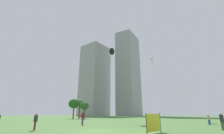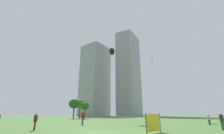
# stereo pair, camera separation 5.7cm
# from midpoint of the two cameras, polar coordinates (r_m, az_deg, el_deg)

# --- Properties ---
(ground) EXTENTS (280.00, 280.00, 0.00)m
(ground) POSITION_cam_midpoint_polar(r_m,az_deg,el_deg) (15.28, -5.82, -22.83)
(ground) COLOR #4C7538
(person_standing_0) EXTENTS (0.42, 0.42, 1.87)m
(person_standing_0) POSITION_cam_midpoint_polar(r_m,az_deg,el_deg) (24.44, -10.98, -17.94)
(person_standing_0) COLOR #593372
(person_standing_0) RESTS_ON ground
(person_standing_1) EXTENTS (0.34, 0.34, 1.54)m
(person_standing_1) POSITION_cam_midpoint_polar(r_m,az_deg,el_deg) (27.30, 32.46, -15.99)
(person_standing_1) COLOR #1E478C
(person_standing_1) RESTS_ON ground
(person_standing_2) EXTENTS (0.36, 0.36, 1.61)m
(person_standing_2) POSITION_cam_midpoint_polar(r_m,az_deg,el_deg) (17.69, -26.82, -17.37)
(person_standing_2) COLOR maroon
(person_standing_2) RESTS_ON ground
(person_standing_3) EXTENTS (0.37, 0.37, 1.67)m
(person_standing_3) POSITION_cam_midpoint_polar(r_m,az_deg,el_deg) (19.34, 35.81, -15.77)
(person_standing_3) COLOR #3F593F
(person_standing_3) RESTS_ON ground
(kite_flying_1) EXTENTS (6.43, 7.36, 19.11)m
(kite_flying_1) POSITION_cam_midpoint_polar(r_m,az_deg,el_deg) (42.19, -0.66, 5.80)
(kite_flying_1) COLOR silver
(kite_flying_1) RESTS_ON ground
(kite_flying_3) EXTENTS (1.40, 4.90, 18.51)m
(kite_flying_3) POSITION_cam_midpoint_polar(r_m,az_deg,el_deg) (48.13, 14.67, 3.31)
(kite_flying_3) COLOR silver
(kite_flying_3) RESTS_ON ground
(park_tree_0) EXTENTS (3.10, 3.10, 6.57)m
(park_tree_0) POSITION_cam_midpoint_polar(r_m,az_deg,el_deg) (57.41, -11.98, -13.15)
(park_tree_0) COLOR brown
(park_tree_0) RESTS_ON ground
(park_tree_1) EXTENTS (3.78, 3.78, 6.56)m
(park_tree_1) POSITION_cam_midpoint_polar(r_m,az_deg,el_deg) (55.59, -14.06, -13.22)
(park_tree_1) COLOR brown
(park_tree_1) RESTS_ON ground
(park_tree_2) EXTENTS (2.79, 2.79, 5.18)m
(park_tree_2) POSITION_cam_midpoint_polar(r_m,az_deg,el_deg) (51.14, -10.25, -14.23)
(park_tree_2) COLOR brown
(park_tree_2) RESTS_ON ground
(distant_highrise_0) EXTENTS (17.50, 24.84, 72.74)m
(distant_highrise_0) POSITION_cam_midpoint_polar(r_m,az_deg,el_deg) (136.09, 6.18, -2.27)
(distant_highrise_0) COLOR #939399
(distant_highrise_0) RESTS_ON ground
(distant_highrise_1) EXTENTS (23.15, 24.35, 59.79)m
(distant_highrise_1) POSITION_cam_midpoint_polar(r_m,az_deg,el_deg) (132.05, -6.52, -4.69)
(distant_highrise_1) COLOR #939399
(distant_highrise_1) RESTS_ON ground
(event_banner) EXTENTS (0.92, 2.22, 1.59)m
(event_banner) POSITION_cam_midpoint_polar(r_m,az_deg,el_deg) (13.91, 15.25, -19.46)
(event_banner) COLOR #4C4C4C
(event_banner) RESTS_ON ground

